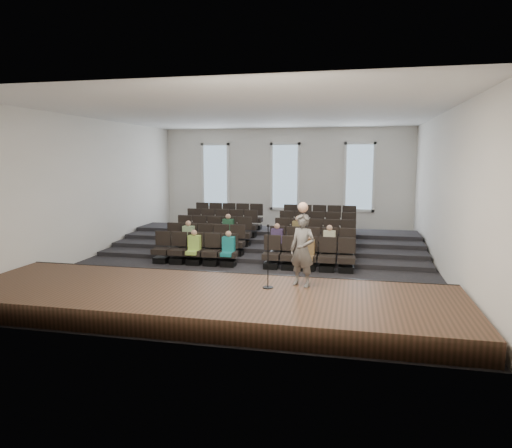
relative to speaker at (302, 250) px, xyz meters
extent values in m
plane|color=black|center=(-2.14, 4.18, -1.38)|extent=(14.00, 14.00, 0.00)
cube|color=white|center=(-2.14, 4.18, 3.63)|extent=(12.00, 14.00, 0.02)
cube|color=white|center=(-2.14, 11.20, 1.12)|extent=(12.00, 0.04, 5.00)
cube|color=white|center=(-2.14, -2.84, 1.12)|extent=(12.00, 0.04, 5.00)
cube|color=white|center=(-8.16, 4.18, 1.12)|extent=(0.04, 14.00, 5.00)
cube|color=white|center=(3.88, 4.18, 1.12)|extent=(0.04, 14.00, 5.00)
cube|color=#4E3021|center=(-2.14, -0.92, -1.13)|extent=(11.80, 3.60, 0.50)
cube|color=black|center=(-2.14, 0.85, -1.13)|extent=(11.80, 0.06, 0.52)
cube|color=black|center=(-2.14, 6.51, -1.30)|extent=(11.80, 4.80, 0.15)
cube|color=black|center=(-2.14, 7.03, -1.23)|extent=(11.80, 3.75, 0.30)
cube|color=black|center=(-2.14, 7.56, -1.15)|extent=(11.80, 2.70, 0.45)
cube|color=black|center=(-2.14, 8.08, -1.08)|extent=(11.80, 1.65, 0.60)
cube|color=black|center=(-5.26, 3.58, -1.28)|extent=(0.47, 0.43, 0.20)
cube|color=black|center=(-5.26, 3.58, -0.97)|extent=(0.55, 0.50, 0.19)
cube|color=black|center=(-5.26, 3.79, -0.56)|extent=(0.55, 0.08, 0.50)
cube|color=black|center=(-4.66, 3.58, -1.28)|extent=(0.47, 0.43, 0.20)
cube|color=black|center=(-4.66, 3.58, -0.97)|extent=(0.55, 0.50, 0.19)
cube|color=black|center=(-4.66, 3.79, -0.56)|extent=(0.55, 0.08, 0.50)
cube|color=black|center=(-4.06, 3.58, -1.28)|extent=(0.47, 0.43, 0.20)
cube|color=black|center=(-4.06, 3.58, -0.97)|extent=(0.55, 0.50, 0.19)
cube|color=black|center=(-4.06, 3.79, -0.56)|extent=(0.55, 0.08, 0.50)
cube|color=black|center=(-3.46, 3.58, -1.28)|extent=(0.47, 0.43, 0.20)
cube|color=black|center=(-3.46, 3.58, -0.97)|extent=(0.55, 0.50, 0.19)
cube|color=black|center=(-3.46, 3.79, -0.56)|extent=(0.55, 0.08, 0.50)
cube|color=black|center=(-2.86, 3.58, -1.28)|extent=(0.47, 0.43, 0.20)
cube|color=black|center=(-2.86, 3.58, -0.97)|extent=(0.55, 0.50, 0.19)
cube|color=black|center=(-2.86, 3.79, -0.56)|extent=(0.55, 0.08, 0.50)
cube|color=black|center=(-1.41, 3.58, -1.28)|extent=(0.47, 0.43, 0.20)
cube|color=black|center=(-1.41, 3.58, -0.97)|extent=(0.55, 0.50, 0.19)
cube|color=black|center=(-1.41, 3.79, -0.56)|extent=(0.55, 0.08, 0.50)
cube|color=black|center=(-0.81, 3.58, -1.28)|extent=(0.47, 0.43, 0.20)
cube|color=black|center=(-0.81, 3.58, -0.97)|extent=(0.55, 0.50, 0.19)
cube|color=black|center=(-0.81, 3.79, -0.56)|extent=(0.55, 0.08, 0.50)
cube|color=black|center=(-0.21, 3.58, -1.28)|extent=(0.47, 0.43, 0.20)
cube|color=black|center=(-0.21, 3.58, -0.97)|extent=(0.55, 0.50, 0.19)
cube|color=black|center=(-0.21, 3.79, -0.56)|extent=(0.55, 0.08, 0.50)
cube|color=black|center=(0.39, 3.58, -1.28)|extent=(0.47, 0.43, 0.20)
cube|color=black|center=(0.39, 3.58, -0.97)|extent=(0.55, 0.50, 0.19)
cube|color=black|center=(0.39, 3.79, -0.56)|extent=(0.55, 0.08, 0.50)
cube|color=black|center=(0.99, 3.58, -1.28)|extent=(0.47, 0.43, 0.20)
cube|color=black|center=(0.99, 3.58, -0.97)|extent=(0.55, 0.50, 0.19)
cube|color=black|center=(0.99, 3.79, -0.56)|extent=(0.55, 0.08, 0.50)
cube|color=black|center=(-5.26, 4.63, -1.13)|extent=(0.47, 0.43, 0.20)
cube|color=black|center=(-5.26, 4.63, -0.82)|extent=(0.55, 0.50, 0.19)
cube|color=black|center=(-5.26, 4.84, -0.41)|extent=(0.55, 0.08, 0.50)
cube|color=black|center=(-4.66, 4.63, -1.13)|extent=(0.47, 0.43, 0.20)
cube|color=black|center=(-4.66, 4.63, -0.82)|extent=(0.55, 0.50, 0.19)
cube|color=black|center=(-4.66, 4.84, -0.41)|extent=(0.55, 0.08, 0.50)
cube|color=black|center=(-4.06, 4.63, -1.13)|extent=(0.47, 0.43, 0.20)
cube|color=black|center=(-4.06, 4.63, -0.82)|extent=(0.55, 0.50, 0.19)
cube|color=black|center=(-4.06, 4.84, -0.41)|extent=(0.55, 0.08, 0.50)
cube|color=black|center=(-3.46, 4.63, -1.13)|extent=(0.47, 0.43, 0.20)
cube|color=black|center=(-3.46, 4.63, -0.82)|extent=(0.55, 0.50, 0.19)
cube|color=black|center=(-3.46, 4.84, -0.41)|extent=(0.55, 0.08, 0.50)
cube|color=black|center=(-2.86, 4.63, -1.13)|extent=(0.47, 0.43, 0.20)
cube|color=black|center=(-2.86, 4.63, -0.82)|extent=(0.55, 0.50, 0.19)
cube|color=black|center=(-2.86, 4.84, -0.41)|extent=(0.55, 0.08, 0.50)
cube|color=black|center=(-1.41, 4.63, -1.13)|extent=(0.47, 0.43, 0.20)
cube|color=black|center=(-1.41, 4.63, -0.82)|extent=(0.55, 0.50, 0.19)
cube|color=black|center=(-1.41, 4.84, -0.41)|extent=(0.55, 0.08, 0.50)
cube|color=black|center=(-0.81, 4.63, -1.13)|extent=(0.47, 0.43, 0.20)
cube|color=black|center=(-0.81, 4.63, -0.82)|extent=(0.55, 0.50, 0.19)
cube|color=black|center=(-0.81, 4.84, -0.41)|extent=(0.55, 0.08, 0.50)
cube|color=black|center=(-0.21, 4.63, -1.13)|extent=(0.47, 0.43, 0.20)
cube|color=black|center=(-0.21, 4.63, -0.82)|extent=(0.55, 0.50, 0.19)
cube|color=black|center=(-0.21, 4.84, -0.41)|extent=(0.55, 0.08, 0.50)
cube|color=black|center=(0.39, 4.63, -1.13)|extent=(0.47, 0.43, 0.20)
cube|color=black|center=(0.39, 4.63, -0.82)|extent=(0.55, 0.50, 0.19)
cube|color=black|center=(0.39, 4.84, -0.41)|extent=(0.55, 0.08, 0.50)
cube|color=black|center=(0.99, 4.63, -1.13)|extent=(0.47, 0.43, 0.20)
cube|color=black|center=(0.99, 4.63, -0.82)|extent=(0.55, 0.50, 0.19)
cube|color=black|center=(0.99, 4.84, -0.41)|extent=(0.55, 0.08, 0.50)
cube|color=black|center=(-5.26, 5.68, -0.98)|extent=(0.47, 0.42, 0.20)
cube|color=black|center=(-5.26, 5.68, -0.67)|extent=(0.55, 0.50, 0.19)
cube|color=black|center=(-5.26, 5.89, -0.26)|extent=(0.55, 0.08, 0.50)
cube|color=black|center=(-4.66, 5.68, -0.98)|extent=(0.47, 0.42, 0.20)
cube|color=black|center=(-4.66, 5.68, -0.67)|extent=(0.55, 0.50, 0.19)
cube|color=black|center=(-4.66, 5.89, -0.26)|extent=(0.55, 0.08, 0.50)
cube|color=black|center=(-4.06, 5.68, -0.98)|extent=(0.47, 0.42, 0.20)
cube|color=black|center=(-4.06, 5.68, -0.67)|extent=(0.55, 0.50, 0.19)
cube|color=black|center=(-4.06, 5.89, -0.26)|extent=(0.55, 0.08, 0.50)
cube|color=black|center=(-3.46, 5.68, -0.98)|extent=(0.47, 0.42, 0.20)
cube|color=black|center=(-3.46, 5.68, -0.67)|extent=(0.55, 0.50, 0.19)
cube|color=black|center=(-3.46, 5.89, -0.26)|extent=(0.55, 0.08, 0.50)
cube|color=black|center=(-2.86, 5.68, -0.98)|extent=(0.47, 0.42, 0.20)
cube|color=black|center=(-2.86, 5.68, -0.67)|extent=(0.55, 0.50, 0.19)
cube|color=black|center=(-2.86, 5.89, -0.26)|extent=(0.55, 0.08, 0.50)
cube|color=black|center=(-1.41, 5.68, -0.98)|extent=(0.47, 0.42, 0.20)
cube|color=black|center=(-1.41, 5.68, -0.67)|extent=(0.55, 0.50, 0.19)
cube|color=black|center=(-1.41, 5.89, -0.26)|extent=(0.55, 0.08, 0.50)
cube|color=black|center=(-0.81, 5.68, -0.98)|extent=(0.47, 0.42, 0.20)
cube|color=black|center=(-0.81, 5.68, -0.67)|extent=(0.55, 0.50, 0.19)
cube|color=black|center=(-0.81, 5.89, -0.26)|extent=(0.55, 0.08, 0.50)
cube|color=black|center=(-0.21, 5.68, -0.98)|extent=(0.47, 0.42, 0.20)
cube|color=black|center=(-0.21, 5.68, -0.67)|extent=(0.55, 0.50, 0.19)
cube|color=black|center=(-0.21, 5.89, -0.26)|extent=(0.55, 0.08, 0.50)
cube|color=black|center=(0.39, 5.68, -0.98)|extent=(0.47, 0.42, 0.20)
cube|color=black|center=(0.39, 5.68, -0.67)|extent=(0.55, 0.50, 0.19)
cube|color=black|center=(0.39, 5.89, -0.26)|extent=(0.55, 0.08, 0.50)
cube|color=black|center=(0.99, 5.68, -0.98)|extent=(0.47, 0.42, 0.20)
cube|color=black|center=(0.99, 5.68, -0.67)|extent=(0.55, 0.50, 0.19)
cube|color=black|center=(0.99, 5.89, -0.26)|extent=(0.55, 0.08, 0.50)
cube|color=black|center=(-5.26, 6.73, -0.83)|extent=(0.47, 0.42, 0.20)
cube|color=black|center=(-5.26, 6.73, -0.52)|extent=(0.55, 0.50, 0.19)
cube|color=black|center=(-5.26, 6.94, -0.11)|extent=(0.55, 0.08, 0.50)
cube|color=black|center=(-4.66, 6.73, -0.83)|extent=(0.47, 0.42, 0.20)
cube|color=black|center=(-4.66, 6.73, -0.52)|extent=(0.55, 0.50, 0.19)
cube|color=black|center=(-4.66, 6.94, -0.11)|extent=(0.55, 0.08, 0.50)
cube|color=black|center=(-4.06, 6.73, -0.83)|extent=(0.47, 0.42, 0.20)
cube|color=black|center=(-4.06, 6.73, -0.52)|extent=(0.55, 0.50, 0.19)
cube|color=black|center=(-4.06, 6.94, -0.11)|extent=(0.55, 0.08, 0.50)
cube|color=black|center=(-3.46, 6.73, -0.83)|extent=(0.47, 0.42, 0.20)
cube|color=black|center=(-3.46, 6.73, -0.52)|extent=(0.55, 0.50, 0.19)
cube|color=black|center=(-3.46, 6.94, -0.11)|extent=(0.55, 0.08, 0.50)
cube|color=black|center=(-2.86, 6.73, -0.83)|extent=(0.47, 0.42, 0.20)
cube|color=black|center=(-2.86, 6.73, -0.52)|extent=(0.55, 0.50, 0.19)
cube|color=black|center=(-2.86, 6.94, -0.11)|extent=(0.55, 0.08, 0.50)
cube|color=black|center=(-1.41, 6.73, -0.83)|extent=(0.47, 0.42, 0.20)
cube|color=black|center=(-1.41, 6.73, -0.52)|extent=(0.55, 0.50, 0.19)
cube|color=black|center=(-1.41, 6.94, -0.11)|extent=(0.55, 0.08, 0.50)
cube|color=black|center=(-0.81, 6.73, -0.83)|extent=(0.47, 0.42, 0.20)
cube|color=black|center=(-0.81, 6.73, -0.52)|extent=(0.55, 0.50, 0.19)
cube|color=black|center=(-0.81, 6.94, -0.11)|extent=(0.55, 0.08, 0.50)
cube|color=black|center=(-0.21, 6.73, -0.83)|extent=(0.47, 0.42, 0.20)
cube|color=black|center=(-0.21, 6.73, -0.52)|extent=(0.55, 0.50, 0.19)
cube|color=black|center=(-0.21, 6.94, -0.11)|extent=(0.55, 0.08, 0.50)
cube|color=black|center=(0.39, 6.73, -0.83)|extent=(0.47, 0.42, 0.20)
cube|color=black|center=(0.39, 6.73, -0.52)|extent=(0.55, 0.50, 0.19)
cube|color=black|center=(0.39, 6.94, -0.11)|extent=(0.55, 0.08, 0.50)
cube|color=black|center=(0.99, 6.73, -0.83)|extent=(0.47, 0.42, 0.20)
cube|color=black|center=(0.99, 6.73, -0.52)|extent=(0.55, 0.50, 0.19)
cube|color=black|center=(0.99, 6.94, -0.11)|extent=(0.55, 0.08, 0.50)
cube|color=black|center=(-5.26, 7.78, -0.68)|extent=(0.47, 0.42, 0.20)
cube|color=black|center=(-5.26, 7.78, -0.37)|extent=(0.55, 0.50, 0.19)
cube|color=black|center=(-5.26, 7.99, 0.04)|extent=(0.55, 0.08, 0.50)
cube|color=black|center=(-4.66, 7.78, -0.68)|extent=(0.47, 0.42, 0.20)
cube|color=black|center=(-4.66, 7.78, -0.37)|extent=(0.55, 0.50, 0.19)
cube|color=black|center=(-4.66, 7.99, 0.04)|extent=(0.55, 0.08, 0.50)
cube|color=black|center=(-4.06, 7.78, -0.68)|extent=(0.47, 0.42, 0.20)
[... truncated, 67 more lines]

